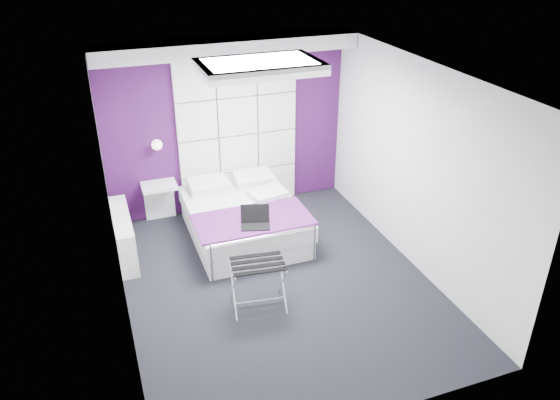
% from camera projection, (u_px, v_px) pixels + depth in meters
% --- Properties ---
extents(floor, '(4.40, 4.40, 0.00)m').
position_uv_depth(floor, '(278.00, 283.00, 6.74)').
color(floor, black).
rests_on(floor, ground).
extents(ceiling, '(4.40, 4.40, 0.00)m').
position_uv_depth(ceiling, '(278.00, 74.00, 5.54)').
color(ceiling, white).
rests_on(ceiling, wall_back).
extents(wall_back, '(3.60, 0.00, 3.60)m').
position_uv_depth(wall_back, '(227.00, 126.00, 7.98)').
color(wall_back, silver).
rests_on(wall_back, floor).
extents(wall_left, '(0.00, 4.40, 4.40)m').
position_uv_depth(wall_left, '(113.00, 215.00, 5.59)').
color(wall_left, silver).
rests_on(wall_left, floor).
extents(wall_right, '(0.00, 4.40, 4.40)m').
position_uv_depth(wall_right, '(415.00, 166.00, 6.69)').
color(wall_right, silver).
rests_on(wall_right, floor).
extents(accent_wall, '(3.58, 0.02, 2.58)m').
position_uv_depth(accent_wall, '(227.00, 127.00, 7.97)').
color(accent_wall, '#3C0F44').
rests_on(accent_wall, wall_back).
extents(soffit, '(3.58, 0.50, 0.20)m').
position_uv_depth(soffit, '(228.00, 46.00, 7.21)').
color(soffit, white).
rests_on(soffit, wall_back).
extents(headboard, '(1.80, 0.08, 2.30)m').
position_uv_depth(headboard, '(238.00, 135.00, 8.03)').
color(headboard, white).
rests_on(headboard, wall_back).
extents(skylight, '(1.36, 0.86, 0.12)m').
position_uv_depth(skylight, '(259.00, 66.00, 6.07)').
color(skylight, white).
rests_on(skylight, ceiling).
extents(wall_lamp, '(0.15, 0.15, 0.15)m').
position_uv_depth(wall_lamp, '(156.00, 144.00, 7.58)').
color(wall_lamp, white).
rests_on(wall_lamp, wall_back).
extents(radiator, '(0.22, 1.20, 0.60)m').
position_uv_depth(radiator, '(124.00, 235.00, 7.17)').
color(radiator, white).
rests_on(radiator, floor).
extents(bed, '(1.52, 1.83, 0.65)m').
position_uv_depth(bed, '(243.00, 219.00, 7.61)').
color(bed, white).
rests_on(bed, floor).
extents(nightstand, '(0.49, 0.38, 0.05)m').
position_uv_depth(nightstand, '(159.00, 185.00, 7.82)').
color(nightstand, white).
rests_on(nightstand, wall_back).
extents(luggage_rack, '(0.60, 0.44, 0.59)m').
position_uv_depth(luggage_rack, '(258.00, 284.00, 6.22)').
color(luggage_rack, silver).
rests_on(luggage_rack, floor).
extents(laptop, '(0.37, 0.26, 0.26)m').
position_uv_depth(laptop, '(254.00, 220.00, 6.96)').
color(laptop, black).
rests_on(laptop, bed).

